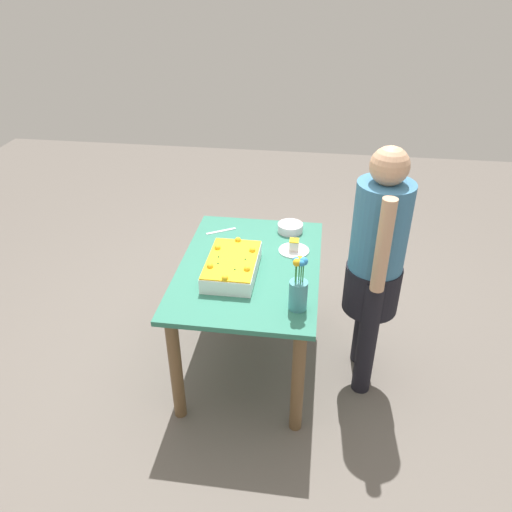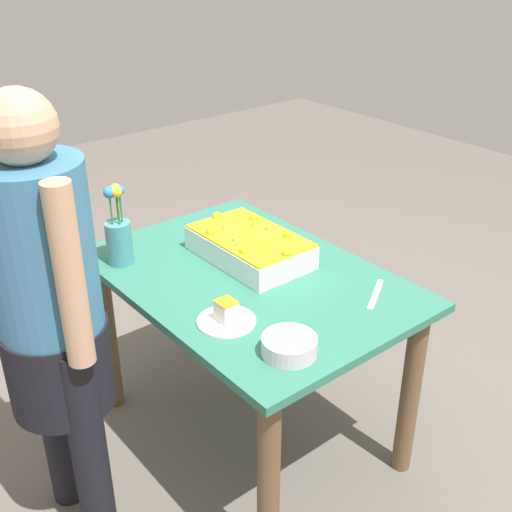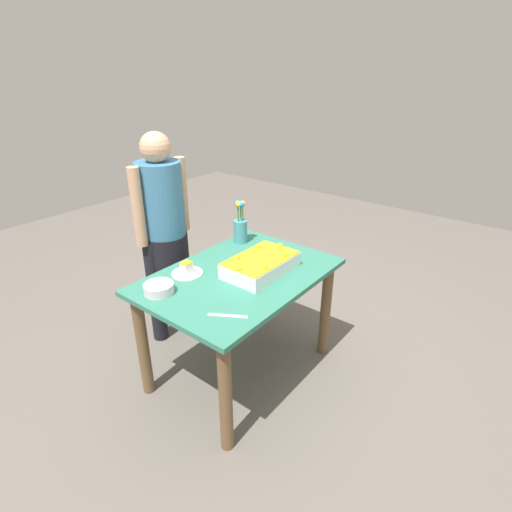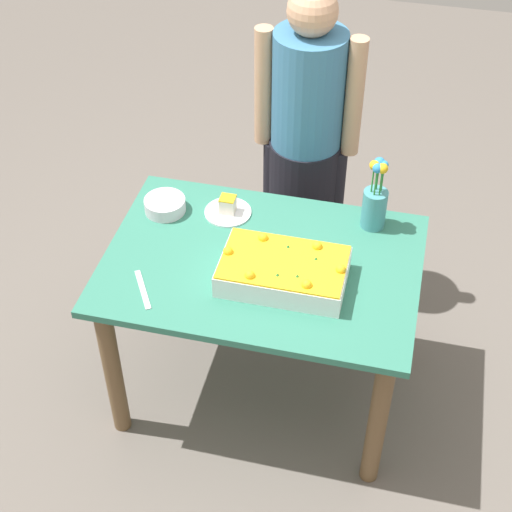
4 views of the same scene
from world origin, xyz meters
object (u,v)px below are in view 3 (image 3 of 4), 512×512
object	(u,v)px
sheet_cake	(261,264)
serving_plate_with_slice	(187,271)
person_standing	(164,227)
cake_knife	(228,316)
fruit_bowl	(159,288)
flower_vase	(240,227)

from	to	relation	value
sheet_cake	serving_plate_with_slice	world-z (taller)	sheet_cake
sheet_cake	person_standing	distance (m)	0.80
cake_knife	sheet_cake	bearing A→B (deg)	77.74
cake_knife	fruit_bowl	bearing A→B (deg)	157.12
cake_knife	fruit_bowl	xyz separation A→B (m)	(0.06, -0.45, 0.03)
person_standing	cake_knife	bearing A→B (deg)	-23.12
fruit_bowl	person_standing	distance (m)	0.70
serving_plate_with_slice	person_standing	size ratio (longest dim) A/B	0.13
flower_vase	person_standing	distance (m)	0.53
flower_vase	fruit_bowl	world-z (taller)	flower_vase
serving_plate_with_slice	cake_knife	bearing A→B (deg)	69.49
sheet_cake	cake_knife	bearing A→B (deg)	18.68
cake_knife	flower_vase	distance (m)	0.93
serving_plate_with_slice	cake_knife	xyz separation A→B (m)	(0.18, 0.49, -0.02)
flower_vase	person_standing	size ratio (longest dim) A/B	0.20
sheet_cake	fruit_bowl	world-z (taller)	sheet_cake
sheet_cake	cake_knife	size ratio (longest dim) A/B	2.22
serving_plate_with_slice	fruit_bowl	xyz separation A→B (m)	(0.25, 0.04, 0.01)
fruit_bowl	cake_knife	bearing A→B (deg)	98.05
flower_vase	fruit_bowl	bearing A→B (deg)	7.19
fruit_bowl	person_standing	world-z (taller)	person_standing
sheet_cake	serving_plate_with_slice	xyz separation A→B (m)	(0.29, -0.33, -0.03)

